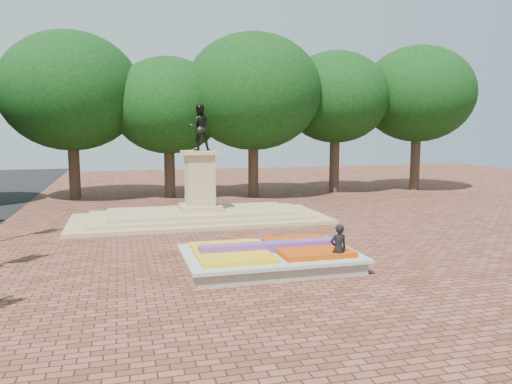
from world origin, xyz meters
TOP-DOWN VIEW (x-y plane):
  - ground at (0.00, 0.00)m, footprint 90.00×90.00m
  - flower_bed at (1.03, -2.00)m, footprint 6.30×4.30m
  - monument at (0.00, 8.00)m, footprint 14.00×6.00m
  - tree_row_back at (2.33, 18.00)m, footprint 44.80×8.80m
  - pedestrian at (3.10, -3.45)m, footprint 0.66×0.45m

SIDE VIEW (x-z plane):
  - ground at x=0.00m, z-range 0.00..0.00m
  - flower_bed at x=1.03m, z-range -0.08..0.83m
  - pedestrian at x=3.10m, z-range 0.00..1.75m
  - monument at x=0.00m, z-range -2.32..4.09m
  - tree_row_back at x=2.33m, z-range 1.46..11.89m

